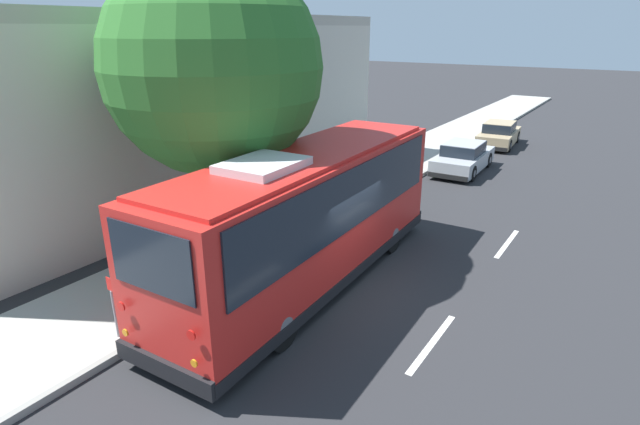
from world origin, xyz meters
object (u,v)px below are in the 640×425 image
at_px(parked_sedan_silver, 463,158).
at_px(sign_post_near, 114,307).
at_px(street_tree, 217,51).
at_px(sign_post_far, 186,273).
at_px(shuttle_bus, 308,212).
at_px(parked_sedan_tan, 499,135).
at_px(fire_hydrant, 380,177).

relative_size(parked_sedan_silver, sign_post_near, 3.33).
distance_m(street_tree, sign_post_far, 5.35).
bearing_deg(sign_post_far, sign_post_near, 180.00).
distance_m(sign_post_near, sign_post_far, 1.89).
distance_m(shuttle_bus, parked_sedan_silver, 12.42).
bearing_deg(sign_post_near, parked_sedan_silver, -5.50).
xyz_separation_m(parked_sedan_tan, street_tree, (-18.62, 2.35, 4.93)).
height_order(parked_sedan_tan, street_tree, street_tree).
height_order(parked_sedan_tan, fire_hydrant, parked_sedan_tan).
xyz_separation_m(parked_sedan_tan, sign_post_near, (-22.79, 1.54, 0.24)).
bearing_deg(fire_hydrant, street_tree, 175.56).
relative_size(parked_sedan_tan, fire_hydrant, 5.37).
bearing_deg(shuttle_bus, fire_hydrant, 11.85).
xyz_separation_m(parked_sedan_tan, sign_post_far, (-20.91, 1.54, 0.17)).
distance_m(sign_post_near, fire_hydrant, 12.06).
bearing_deg(fire_hydrant, sign_post_far, -178.89).
bearing_deg(sign_post_near, fire_hydrant, 0.93).
height_order(street_tree, sign_post_far, street_tree).
xyz_separation_m(street_tree, sign_post_far, (-2.28, -0.81, -4.76)).
distance_m(shuttle_bus, street_tree, 4.45).
height_order(shuttle_bus, parked_sedan_silver, shuttle_bus).
distance_m(street_tree, sign_post_near, 6.33).
bearing_deg(parked_sedan_tan, sign_post_near, 171.60).
bearing_deg(shuttle_bus, sign_post_near, 155.75).
xyz_separation_m(parked_sedan_silver, parked_sedan_tan, (6.15, 0.06, -0.01)).
relative_size(street_tree, sign_post_far, 6.82).
bearing_deg(parked_sedan_tan, parked_sedan_silver, 176.01).
xyz_separation_m(shuttle_bus, fire_hydrant, (7.76, 1.94, -1.34)).
xyz_separation_m(shuttle_bus, parked_sedan_silver, (12.35, 0.14, -1.28)).
distance_m(sign_post_far, fire_hydrant, 10.17).
xyz_separation_m(parked_sedan_tan, fire_hydrant, (-10.74, 1.74, -0.05)).
bearing_deg(fire_hydrant, shuttle_bus, -165.97).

